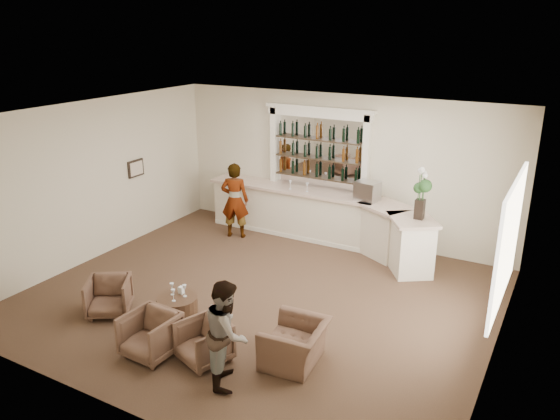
{
  "coord_description": "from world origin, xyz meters",
  "views": [
    {
      "loc": [
        4.66,
        -7.59,
        4.73
      ],
      "look_at": [
        -0.09,
        0.9,
        1.4
      ],
      "focal_mm": 35.0,
      "sensor_mm": 36.0,
      "label": 1
    }
  ],
  "objects_px": {
    "armchair_left": "(109,296)",
    "flower_vase": "(421,190)",
    "cocktail_table": "(178,311)",
    "armchair_center": "(150,335)",
    "bar_counter": "(322,218)",
    "espresso_machine": "(367,191)",
    "sommelier": "(235,200)",
    "guest": "(227,333)",
    "armchair_right": "(204,342)",
    "armchair_far": "(295,344)"
  },
  "relations": [
    {
      "from": "sommelier",
      "to": "armchair_right",
      "type": "xyz_separation_m",
      "value": [
        2.37,
        -4.4,
        -0.57
      ]
    },
    {
      "from": "armchair_left",
      "to": "flower_vase",
      "type": "relative_size",
      "value": 0.69
    },
    {
      "from": "armchair_left",
      "to": "bar_counter",
      "type": "bearing_deg",
      "value": 35.77
    },
    {
      "from": "cocktail_table",
      "to": "armchair_left",
      "type": "height_order",
      "value": "armchair_left"
    },
    {
      "from": "cocktail_table",
      "to": "armchair_right",
      "type": "xyz_separation_m",
      "value": [
        1.0,
        -0.63,
        0.06
      ]
    },
    {
      "from": "espresso_machine",
      "to": "flower_vase",
      "type": "relative_size",
      "value": 0.46
    },
    {
      "from": "sommelier",
      "to": "espresso_machine",
      "type": "relative_size",
      "value": 3.72
    },
    {
      "from": "guest",
      "to": "armchair_right",
      "type": "height_order",
      "value": "guest"
    },
    {
      "from": "armchair_center",
      "to": "flower_vase",
      "type": "height_order",
      "value": "flower_vase"
    },
    {
      "from": "cocktail_table",
      "to": "guest",
      "type": "xyz_separation_m",
      "value": [
        1.58,
        -0.85,
        0.52
      ]
    },
    {
      "from": "bar_counter",
      "to": "armchair_center",
      "type": "height_order",
      "value": "bar_counter"
    },
    {
      "from": "cocktail_table",
      "to": "sommelier",
      "type": "bearing_deg",
      "value": 110.0
    },
    {
      "from": "sommelier",
      "to": "armchair_center",
      "type": "bearing_deg",
      "value": 89.11
    },
    {
      "from": "espresso_machine",
      "to": "armchair_right",
      "type": "bearing_deg",
      "value": -86.53
    },
    {
      "from": "sommelier",
      "to": "guest",
      "type": "relative_size",
      "value": 1.15
    },
    {
      "from": "sommelier",
      "to": "armchair_right",
      "type": "distance_m",
      "value": 5.03
    },
    {
      "from": "armchair_far",
      "to": "bar_counter",
      "type": "bearing_deg",
      "value": -165.11
    },
    {
      "from": "bar_counter",
      "to": "guest",
      "type": "height_order",
      "value": "guest"
    },
    {
      "from": "cocktail_table",
      "to": "armchair_center",
      "type": "height_order",
      "value": "armchair_center"
    },
    {
      "from": "flower_vase",
      "to": "armchair_left",
      "type": "bearing_deg",
      "value": -134.41
    },
    {
      "from": "cocktail_table",
      "to": "espresso_machine",
      "type": "xyz_separation_m",
      "value": [
        1.55,
        4.5,
        1.1
      ]
    },
    {
      "from": "bar_counter",
      "to": "flower_vase",
      "type": "height_order",
      "value": "flower_vase"
    },
    {
      "from": "espresso_machine",
      "to": "bar_counter",
      "type": "bearing_deg",
      "value": -168.55
    },
    {
      "from": "armchair_left",
      "to": "armchair_center",
      "type": "bearing_deg",
      "value": -55.82
    },
    {
      "from": "bar_counter",
      "to": "armchair_left",
      "type": "height_order",
      "value": "bar_counter"
    },
    {
      "from": "armchair_right",
      "to": "espresso_machine",
      "type": "relative_size",
      "value": 1.46
    },
    {
      "from": "bar_counter",
      "to": "armchair_right",
      "type": "relative_size",
      "value": 8.27
    },
    {
      "from": "armchair_right",
      "to": "armchair_far",
      "type": "bearing_deg",
      "value": 47.7
    },
    {
      "from": "cocktail_table",
      "to": "armchair_far",
      "type": "height_order",
      "value": "armchair_far"
    },
    {
      "from": "bar_counter",
      "to": "armchair_far",
      "type": "height_order",
      "value": "bar_counter"
    },
    {
      "from": "bar_counter",
      "to": "espresso_machine",
      "type": "xyz_separation_m",
      "value": [
        1.02,
        0.03,
        0.77
      ]
    },
    {
      "from": "sommelier",
      "to": "espresso_machine",
      "type": "height_order",
      "value": "sommelier"
    },
    {
      "from": "bar_counter",
      "to": "espresso_machine",
      "type": "height_order",
      "value": "espresso_machine"
    },
    {
      "from": "cocktail_table",
      "to": "sommelier",
      "type": "distance_m",
      "value": 4.06
    },
    {
      "from": "cocktail_table",
      "to": "armchair_center",
      "type": "bearing_deg",
      "value": -76.48
    },
    {
      "from": "flower_vase",
      "to": "bar_counter",
      "type": "bearing_deg",
      "value": 166.15
    },
    {
      "from": "bar_counter",
      "to": "guest",
      "type": "relative_size",
      "value": 3.74
    },
    {
      "from": "bar_counter",
      "to": "armchair_right",
      "type": "height_order",
      "value": "bar_counter"
    },
    {
      "from": "cocktail_table",
      "to": "armchair_right",
      "type": "bearing_deg",
      "value": -32.18
    },
    {
      "from": "guest",
      "to": "sommelier",
      "type": "bearing_deg",
      "value": 3.32
    },
    {
      "from": "sommelier",
      "to": "flower_vase",
      "type": "bearing_deg",
      "value": 161.94
    },
    {
      "from": "bar_counter",
      "to": "armchair_far",
      "type": "xyz_separation_m",
      "value": [
        1.66,
        -4.47,
        -0.26
      ]
    },
    {
      "from": "espresso_machine",
      "to": "armchair_left",
      "type": "bearing_deg",
      "value": -110.77
    },
    {
      "from": "guest",
      "to": "bar_counter",
      "type": "bearing_deg",
      "value": -18.04
    },
    {
      "from": "armchair_far",
      "to": "espresso_machine",
      "type": "relative_size",
      "value": 2.02
    },
    {
      "from": "guest",
      "to": "armchair_center",
      "type": "xyz_separation_m",
      "value": [
        -1.36,
        -0.04,
        -0.42
      ]
    },
    {
      "from": "cocktail_table",
      "to": "armchair_left",
      "type": "xyz_separation_m",
      "value": [
        -1.26,
        -0.29,
        0.07
      ]
    },
    {
      "from": "cocktail_table",
      "to": "armchair_center",
      "type": "relative_size",
      "value": 0.9
    },
    {
      "from": "armchair_far",
      "to": "sommelier",
      "type": "bearing_deg",
      "value": -142.19
    },
    {
      "from": "armchair_far",
      "to": "armchair_right",
      "type": "bearing_deg",
      "value": -67.68
    }
  ]
}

